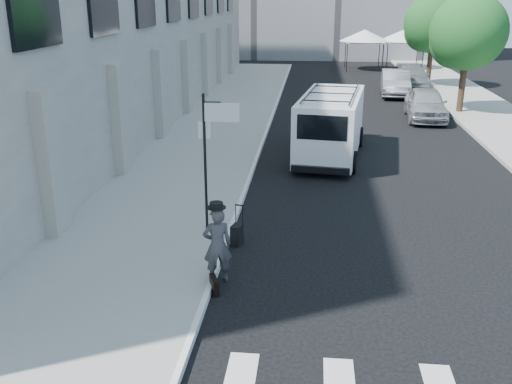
% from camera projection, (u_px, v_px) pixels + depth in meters
% --- Properties ---
extents(ground, '(120.00, 120.00, 0.00)m').
position_uv_depth(ground, '(305.00, 301.00, 11.58)').
color(ground, black).
rests_on(ground, ground).
extents(sidewalk_left, '(4.50, 48.00, 0.15)m').
position_uv_depth(sidewalk_left, '(222.00, 124.00, 26.99)').
color(sidewalk_left, gray).
rests_on(sidewalk_left, ground).
extents(sidewalk_right, '(4.00, 56.00, 0.15)m').
position_uv_depth(sidewalk_right, '(487.00, 113.00, 29.50)').
color(sidewalk_right, gray).
rests_on(sidewalk_right, ground).
extents(sign_pole, '(1.03, 0.07, 3.50)m').
position_uv_depth(sign_pole, '(214.00, 134.00, 13.94)').
color(sign_pole, black).
rests_on(sign_pole, sidewalk_left).
extents(tree_near, '(3.80, 3.83, 6.03)m').
position_uv_depth(tree_near, '(465.00, 35.00, 28.50)').
color(tree_near, black).
rests_on(tree_near, ground).
extents(tree_far, '(3.80, 3.83, 6.03)m').
position_uv_depth(tree_far, '(431.00, 25.00, 36.96)').
color(tree_far, black).
rests_on(tree_far, ground).
extents(tent_left, '(4.00, 4.00, 3.20)m').
position_uv_depth(tent_left, '(365.00, 36.00, 46.02)').
color(tent_left, black).
rests_on(tent_left, ground).
extents(tent_right, '(4.00, 4.00, 3.20)m').
position_uv_depth(tent_right, '(404.00, 36.00, 46.18)').
color(tent_right, black).
rests_on(tent_right, ground).
extents(businessman, '(0.72, 0.59, 1.70)m').
position_uv_depth(businessman, '(217.00, 245.00, 12.11)').
color(businessman, '#3E3D40').
rests_on(businessman, ground).
extents(briefcase, '(0.28, 0.45, 0.34)m').
position_uv_depth(briefcase, '(214.00, 285.00, 11.87)').
color(briefcase, black).
rests_on(briefcase, ground).
extents(suitcase, '(0.31, 0.40, 1.00)m').
position_uv_depth(suitcase, '(237.00, 234.00, 14.11)').
color(suitcase, black).
rests_on(suitcase, ground).
extents(cargo_van, '(2.85, 6.52, 2.37)m').
position_uv_depth(cargo_van, '(331.00, 124.00, 21.60)').
color(cargo_van, white).
rests_on(cargo_van, ground).
extents(parked_car_a, '(2.10, 4.66, 1.55)m').
position_uv_depth(parked_car_a, '(426.00, 104.00, 28.12)').
color(parked_car_a, '#9FA2A7').
rests_on(parked_car_a, ground).
extents(parked_car_b, '(1.97, 4.77, 1.54)m').
position_uv_depth(parked_car_b, '(395.00, 83.00, 34.82)').
color(parked_car_b, slate).
rests_on(parked_car_b, ground).
extents(parked_car_c, '(2.06, 4.88, 1.41)m').
position_uv_depth(parked_car_c, '(413.00, 77.00, 37.56)').
color(parked_car_c, gray).
rests_on(parked_car_c, ground).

